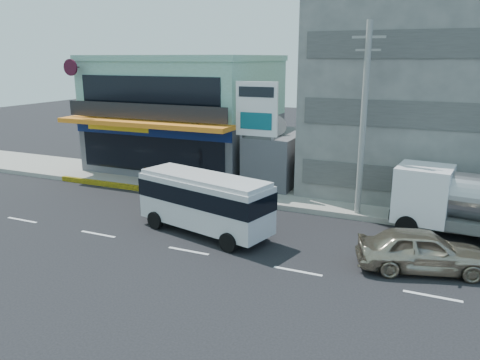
# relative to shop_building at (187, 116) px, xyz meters

# --- Properties ---
(ground) EXTENTS (120.00, 120.00, 0.00)m
(ground) POSITION_rel_shop_building_xyz_m (8.00, -13.95, -4.00)
(ground) COLOR black
(ground) RESTS_ON ground
(sidewalk) EXTENTS (70.00, 5.00, 0.30)m
(sidewalk) POSITION_rel_shop_building_xyz_m (13.00, -4.45, -3.85)
(sidewalk) COLOR gray
(sidewalk) RESTS_ON ground
(shop_building) EXTENTS (12.40, 11.70, 8.00)m
(shop_building) POSITION_rel_shop_building_xyz_m (0.00, 0.00, 0.00)
(shop_building) COLOR #444449
(shop_building) RESTS_ON ground
(concrete_building) EXTENTS (16.00, 12.00, 14.00)m
(concrete_building) POSITION_rel_shop_building_xyz_m (18.00, 1.05, 3.00)
(concrete_building) COLOR gray
(concrete_building) RESTS_ON ground
(gap_structure) EXTENTS (3.00, 6.00, 3.50)m
(gap_structure) POSITION_rel_shop_building_xyz_m (8.00, -1.95, -2.25)
(gap_structure) COLOR #444449
(gap_structure) RESTS_ON ground
(satellite_dish) EXTENTS (1.50, 1.50, 0.15)m
(satellite_dish) POSITION_rel_shop_building_xyz_m (8.00, -2.95, -0.42)
(satellite_dish) COLOR slate
(satellite_dish) RESTS_ON gap_structure
(billboard) EXTENTS (2.60, 0.18, 6.90)m
(billboard) POSITION_rel_shop_building_xyz_m (7.50, -4.75, 0.93)
(billboard) COLOR gray
(billboard) RESTS_ON ground
(utility_pole_near) EXTENTS (1.60, 0.30, 10.00)m
(utility_pole_near) POSITION_rel_shop_building_xyz_m (14.00, -6.55, 1.15)
(utility_pole_near) COLOR #999993
(utility_pole_near) RESTS_ON ground
(minibus) EXTENTS (7.20, 3.79, 2.88)m
(minibus) POSITION_rel_shop_building_xyz_m (7.63, -11.69, -2.28)
(minibus) COLOR silver
(minibus) RESTS_ON ground
(sedan) EXTENTS (5.43, 3.36, 1.72)m
(sedan) POSITION_rel_shop_building_xyz_m (17.47, -11.87, -3.14)
(sedan) COLOR tan
(sedan) RESTS_ON ground
(motorcycle_rider) EXTENTS (1.64, 1.08, 1.99)m
(motorcycle_rider) POSITION_rel_shop_building_xyz_m (2.01, -8.33, -3.34)
(motorcycle_rider) COLOR #4D0E0B
(motorcycle_rider) RESTS_ON ground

